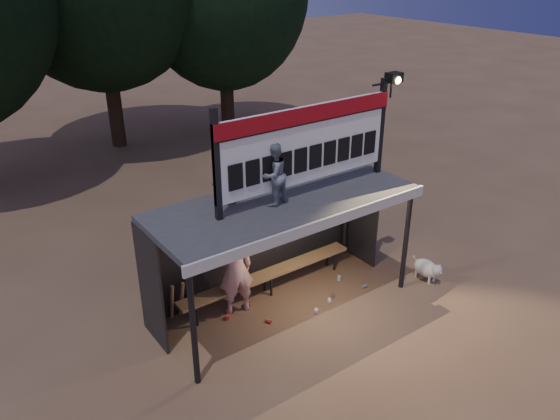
% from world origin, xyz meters
% --- Properties ---
extents(ground, '(80.00, 80.00, 0.00)m').
position_xyz_m(ground, '(0.00, 0.00, 0.00)').
color(ground, brown).
rests_on(ground, ground).
extents(player, '(0.76, 0.56, 1.91)m').
position_xyz_m(player, '(-0.84, 0.40, 0.96)').
color(player, silver).
rests_on(player, ground).
extents(child_a, '(0.64, 0.55, 1.13)m').
position_xyz_m(child_a, '(-0.26, -0.05, 2.88)').
color(child_a, gray).
rests_on(child_a, dugout_shelter).
extents(child_b, '(0.54, 0.36, 1.09)m').
position_xyz_m(child_b, '(-0.86, 0.53, 2.87)').
color(child_b, '#B31F1B').
rests_on(child_b, dugout_shelter).
extents(dugout_shelter, '(5.10, 2.08, 2.32)m').
position_xyz_m(dugout_shelter, '(0.00, 0.24, 1.85)').
color(dugout_shelter, '#373739').
rests_on(dugout_shelter, ground).
extents(scoreboard_assembly, '(4.10, 0.27, 1.99)m').
position_xyz_m(scoreboard_assembly, '(0.56, -0.01, 3.32)').
color(scoreboard_assembly, black).
rests_on(scoreboard_assembly, dugout_shelter).
extents(bench, '(4.00, 0.35, 0.48)m').
position_xyz_m(bench, '(0.00, 0.55, 0.43)').
color(bench, olive).
rests_on(bench, ground).
extents(dog, '(0.36, 0.81, 0.49)m').
position_xyz_m(dog, '(3.05, -1.03, 0.28)').
color(dog, silver).
rests_on(dog, ground).
extents(bats, '(0.48, 0.32, 0.84)m').
position_xyz_m(bats, '(-1.80, 0.82, 0.43)').
color(bats, olive).
rests_on(bats, ground).
extents(litter, '(3.01, 1.09, 0.08)m').
position_xyz_m(litter, '(0.38, -0.17, 0.04)').
color(litter, '#A41C1C').
rests_on(litter, ground).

